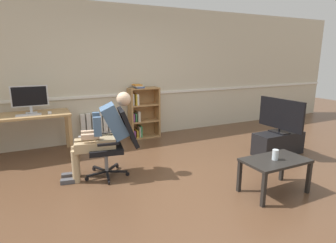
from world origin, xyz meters
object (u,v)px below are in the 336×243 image
at_px(imac_monitor, 30,97).
at_px(tv_screen, 281,115).
at_px(computer_desk, 29,120).
at_px(person_seated, 103,133).
at_px(computer_mouse, 50,113).
at_px(tv_stand, 278,143).
at_px(drinking_glass, 275,155).
at_px(office_chair, 116,140).
at_px(keyboard, 29,115).
at_px(coffee_table, 275,164).
at_px(bookshelf, 142,113).
at_px(radiator, 100,127).

bearing_deg(imac_monitor, tv_screen, -25.26).
height_order(computer_desk, person_seated, person_seated).
height_order(computer_mouse, tv_stand, computer_mouse).
xyz_separation_m(computer_desk, tv_screen, (3.91, -1.74, 0.05)).
bearing_deg(drinking_glass, office_chair, 138.90).
bearing_deg(tv_screen, keyboard, 65.50).
relative_size(imac_monitor, keyboard, 1.51).
height_order(imac_monitor, coffee_table, imac_monitor).
relative_size(imac_monitor, coffee_table, 0.71).
height_order(bookshelf, person_seated, person_seated).
height_order(computer_mouse, drinking_glass, computer_mouse).
bearing_deg(office_chair, computer_desk, -131.41).
relative_size(computer_desk, tv_screen, 1.45).
bearing_deg(computer_mouse, coffee_table, -47.41).
relative_size(bookshelf, tv_stand, 1.25).
height_order(tv_screen, coffee_table, tv_screen).
distance_m(computer_desk, imac_monitor, 0.38).
xyz_separation_m(keyboard, tv_stand, (3.90, -1.60, -0.57)).
height_order(radiator, tv_screen, tv_screen).
distance_m(bookshelf, person_seated, 2.01).
bearing_deg(radiator, computer_desk, -162.78).
relative_size(computer_desk, tv_stand, 1.44).
bearing_deg(office_chair, radiator, -175.64).
relative_size(imac_monitor, computer_mouse, 5.76).
distance_m(imac_monitor, tv_screen, 4.28).
height_order(office_chair, tv_stand, office_chair).
xyz_separation_m(computer_mouse, drinking_glass, (2.40, -2.64, -0.26)).
bearing_deg(tv_screen, person_seated, 79.83).
distance_m(office_chair, person_seated, 0.21).
xyz_separation_m(keyboard, office_chair, (1.10, -1.21, -0.24)).
bearing_deg(office_chair, coffee_table, 58.66).
distance_m(person_seated, tv_stand, 3.04).
relative_size(computer_mouse, radiator, 0.13).
distance_m(radiator, person_seated, 1.78).
bearing_deg(drinking_glass, computer_mouse, 132.23).
bearing_deg(radiator, drinking_glass, -65.02).
distance_m(imac_monitor, keyboard, 0.34).
distance_m(bookshelf, office_chair, 1.94).
relative_size(office_chair, coffee_table, 1.20).
xyz_separation_m(computer_mouse, radiator, (0.93, 0.51, -0.47)).
bearing_deg(imac_monitor, radiator, 14.55).
height_order(computer_desk, office_chair, office_chair).
xyz_separation_m(office_chair, tv_screen, (2.80, -0.39, 0.18)).
bearing_deg(computer_desk, tv_stand, -24.02).
distance_m(tv_stand, drinking_glass, 1.59).
distance_m(imac_monitor, radiator, 1.44).
xyz_separation_m(computer_desk, bookshelf, (2.13, 0.29, -0.12)).
xyz_separation_m(keyboard, coffee_table, (2.74, -2.61, -0.38)).
xyz_separation_m(radiator, coffee_table, (1.49, -3.14, 0.08)).
height_order(computer_desk, imac_monitor, imac_monitor).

